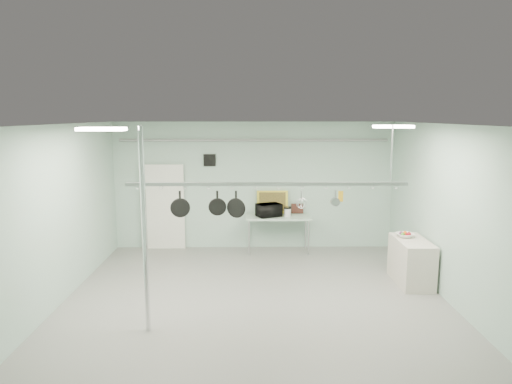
{
  "coord_description": "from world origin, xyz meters",
  "views": [
    {
      "loc": [
        -0.09,
        -7.36,
        3.36
      ],
      "look_at": [
        0.02,
        1.0,
        1.94
      ],
      "focal_mm": 32.0,
      "sensor_mm": 36.0,
      "label": 1
    }
  ],
  "objects_px": {
    "prep_table": "(278,219)",
    "pot_rack": "(267,182)",
    "side_cabinet": "(411,262)",
    "microwave": "(269,210)",
    "chrome_pole": "(145,232)",
    "skillet_right": "(236,204)",
    "skillet_left": "(180,203)",
    "fruit_bowl": "(405,235)",
    "skillet_mid": "(217,203)",
    "coffee_canister": "(287,212)"
  },
  "relations": [
    {
      "from": "skillet_mid",
      "to": "skillet_right",
      "type": "height_order",
      "value": "same"
    },
    {
      "from": "side_cabinet",
      "to": "skillet_mid",
      "type": "bearing_deg",
      "value": -163.86
    },
    {
      "from": "microwave",
      "to": "fruit_bowl",
      "type": "bearing_deg",
      "value": 120.2
    },
    {
      "from": "prep_table",
      "to": "pot_rack",
      "type": "height_order",
      "value": "pot_rack"
    },
    {
      "from": "side_cabinet",
      "to": "microwave",
      "type": "height_order",
      "value": "microwave"
    },
    {
      "from": "prep_table",
      "to": "skillet_right",
      "type": "distance_m",
      "value": 3.58
    },
    {
      "from": "prep_table",
      "to": "microwave",
      "type": "bearing_deg",
      "value": -167.15
    },
    {
      "from": "coffee_canister",
      "to": "skillet_mid",
      "type": "distance_m",
      "value": 3.7
    },
    {
      "from": "coffee_canister",
      "to": "skillet_left",
      "type": "relative_size",
      "value": 0.44
    },
    {
      "from": "coffee_canister",
      "to": "microwave",
      "type": "bearing_deg",
      "value": -176.65
    },
    {
      "from": "chrome_pole",
      "to": "microwave",
      "type": "bearing_deg",
      "value": 63.51
    },
    {
      "from": "microwave",
      "to": "side_cabinet",
      "type": "bearing_deg",
      "value": 118.3
    },
    {
      "from": "prep_table",
      "to": "pot_rack",
      "type": "xyz_separation_m",
      "value": [
        -0.4,
        -3.3,
        1.4
      ]
    },
    {
      "from": "chrome_pole",
      "to": "prep_table",
      "type": "height_order",
      "value": "chrome_pole"
    },
    {
      "from": "chrome_pole",
      "to": "fruit_bowl",
      "type": "bearing_deg",
      "value": 24.82
    },
    {
      "from": "microwave",
      "to": "skillet_left",
      "type": "distance_m",
      "value": 3.73
    },
    {
      "from": "side_cabinet",
      "to": "pot_rack",
      "type": "height_order",
      "value": "pot_rack"
    },
    {
      "from": "side_cabinet",
      "to": "skillet_left",
      "type": "bearing_deg",
      "value": -166.08
    },
    {
      "from": "chrome_pole",
      "to": "side_cabinet",
      "type": "height_order",
      "value": "chrome_pole"
    },
    {
      "from": "prep_table",
      "to": "microwave",
      "type": "distance_m",
      "value": 0.33
    },
    {
      "from": "prep_table",
      "to": "microwave",
      "type": "height_order",
      "value": "microwave"
    },
    {
      "from": "pot_rack",
      "to": "skillet_left",
      "type": "xyz_separation_m",
      "value": [
        -1.49,
        0.0,
        -0.36
      ]
    },
    {
      "from": "side_cabinet",
      "to": "fruit_bowl",
      "type": "xyz_separation_m",
      "value": [
        -0.08,
        0.2,
        0.49
      ]
    },
    {
      "from": "pot_rack",
      "to": "skillet_right",
      "type": "bearing_deg",
      "value": 180.0
    },
    {
      "from": "skillet_left",
      "to": "skillet_mid",
      "type": "xyz_separation_m",
      "value": [
        0.64,
        0.0,
        0.01
      ]
    },
    {
      "from": "pot_rack",
      "to": "skillet_mid",
      "type": "distance_m",
      "value": 0.92
    },
    {
      "from": "side_cabinet",
      "to": "pot_rack",
      "type": "xyz_separation_m",
      "value": [
        -2.95,
        -1.1,
        1.78
      ]
    },
    {
      "from": "pot_rack",
      "to": "skillet_left",
      "type": "distance_m",
      "value": 1.53
    },
    {
      "from": "chrome_pole",
      "to": "prep_table",
      "type": "relative_size",
      "value": 2.0
    },
    {
      "from": "skillet_left",
      "to": "skillet_mid",
      "type": "bearing_deg",
      "value": -8.15
    },
    {
      "from": "pot_rack",
      "to": "skillet_mid",
      "type": "relative_size",
      "value": 11.41
    },
    {
      "from": "skillet_mid",
      "to": "skillet_right",
      "type": "bearing_deg",
      "value": -2.77
    },
    {
      "from": "coffee_canister",
      "to": "skillet_left",
      "type": "bearing_deg",
      "value": -122.83
    },
    {
      "from": "skillet_mid",
      "to": "pot_rack",
      "type": "bearing_deg",
      "value": -2.77
    },
    {
      "from": "side_cabinet",
      "to": "microwave",
      "type": "distance_m",
      "value": 3.57
    },
    {
      "from": "skillet_right",
      "to": "chrome_pole",
      "type": "bearing_deg",
      "value": -123.8
    },
    {
      "from": "fruit_bowl",
      "to": "chrome_pole",
      "type": "bearing_deg",
      "value": -155.18
    },
    {
      "from": "prep_table",
      "to": "side_cabinet",
      "type": "height_order",
      "value": "prep_table"
    },
    {
      "from": "chrome_pole",
      "to": "fruit_bowl",
      "type": "xyz_separation_m",
      "value": [
        4.77,
        2.2,
        -0.66
      ]
    },
    {
      "from": "skillet_left",
      "to": "skillet_right",
      "type": "bearing_deg",
      "value": -8.15
    },
    {
      "from": "coffee_canister",
      "to": "prep_table",
      "type": "bearing_deg",
      "value": 173.24
    },
    {
      "from": "skillet_right",
      "to": "skillet_left",
      "type": "bearing_deg",
      "value": -157.14
    },
    {
      "from": "skillet_right",
      "to": "microwave",
      "type": "bearing_deg",
      "value": 100.71
    },
    {
      "from": "coffee_canister",
      "to": "chrome_pole",
      "type": "bearing_deg",
      "value": -121.16
    },
    {
      "from": "chrome_pole",
      "to": "skillet_right",
      "type": "height_order",
      "value": "chrome_pole"
    },
    {
      "from": "skillet_left",
      "to": "skillet_right",
      "type": "xyz_separation_m",
      "value": [
        0.96,
        0.0,
        -0.01
      ]
    },
    {
      "from": "chrome_pole",
      "to": "skillet_left",
      "type": "bearing_deg",
      "value": 65.46
    },
    {
      "from": "chrome_pole",
      "to": "coffee_canister",
      "type": "bearing_deg",
      "value": 58.84
    },
    {
      "from": "chrome_pole",
      "to": "skillet_right",
      "type": "relative_size",
      "value": 6.9
    },
    {
      "from": "side_cabinet",
      "to": "microwave",
      "type": "relative_size",
      "value": 2.1
    }
  ]
}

